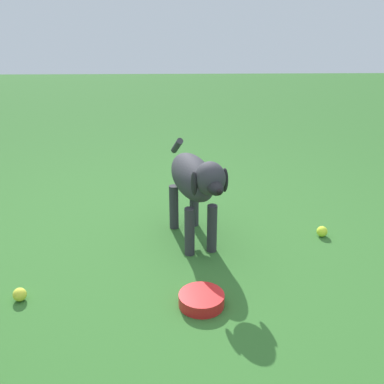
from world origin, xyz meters
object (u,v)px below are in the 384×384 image
(dog, at_px, (195,181))
(tennis_ball_1, at_px, (322,231))
(tennis_ball_0, at_px, (20,295))
(water_bowl, at_px, (201,300))

(dog, height_order, tennis_ball_1, dog)
(dog, distance_m, tennis_ball_0, 1.09)
(tennis_ball_1, distance_m, water_bowl, 1.03)
(dog, distance_m, tennis_ball_1, 0.87)
(tennis_ball_0, xyz_separation_m, tennis_ball_1, (-0.62, 1.65, 0.00))
(dog, bearing_deg, water_bowl, -13.99)
(tennis_ball_0, height_order, tennis_ball_1, same)
(dog, xyz_separation_m, tennis_ball_0, (0.56, -0.86, -0.36))
(tennis_ball_1, height_order, water_bowl, tennis_ball_1)
(tennis_ball_0, distance_m, tennis_ball_1, 1.76)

